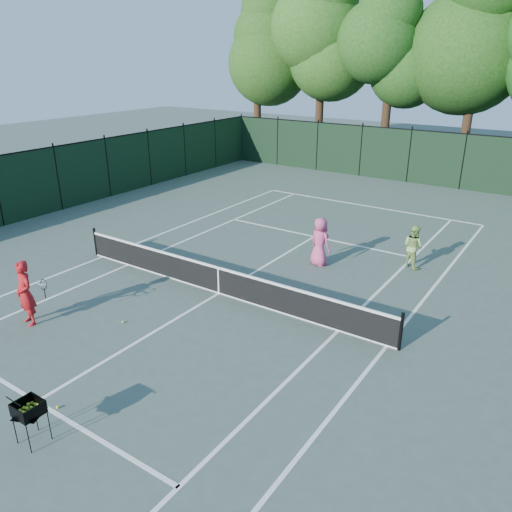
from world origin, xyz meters
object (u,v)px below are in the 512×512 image
Objects in this scene: player_pink at (320,242)px; ball_hopper at (28,409)px; coach at (25,293)px; loose_ball_midcourt at (123,322)px; loose_ball_near_cart at (58,407)px; player_green at (413,246)px.

player_pink is 10.99m from ball_hopper.
ball_hopper is at bearing -22.91° from coach.
loose_ball_midcourt is at bearing 43.44° from coach.
coach is at bearing 154.02° from loose_ball_near_cart.
ball_hopper is (4.25, -2.69, -0.16)m from coach.
ball_hopper is (-0.48, -10.98, -0.10)m from player_pink.
player_green is at bearing 50.49° from ball_hopper.
player_pink reaches higher than loose_ball_near_cart.
loose_ball_near_cart is at bearing 97.71° from player_green.
ball_hopper is (-3.28, -12.63, 0.00)m from player_green.
player_green reaches higher than ball_hopper.
coach is 1.20× the size of player_green.
player_pink is 3.25m from player_green.
player_pink reaches higher than loose_ball_midcourt.
player_pink is at bearing 84.61° from loose_ball_near_cart.
loose_ball_near_cart and loose_ball_midcourt have the same top height.
ball_hopper is 1.22m from loose_ball_near_cart.
loose_ball_midcourt is (-1.63, 3.29, 0.00)m from loose_ball_near_cart.
loose_ball_midcourt is at bearing 83.01° from player_green.
player_green is at bearing -130.45° from player_pink.
loose_ball_near_cart is at bearing -63.59° from loose_ball_midcourt.
player_pink reaches higher than player_green.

